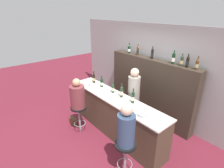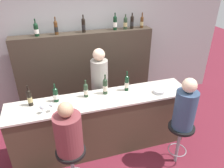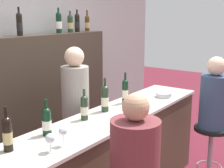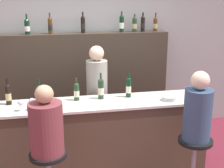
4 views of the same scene
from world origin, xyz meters
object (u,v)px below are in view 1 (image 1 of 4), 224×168
(wine_bottle_counter_4, at_px, (133,97))
(wine_glass_0, at_px, (89,83))
(wine_bottle_backbar_2, at_px, (152,54))
(wine_bottle_counter_3, at_px, (122,92))
(guest_seated_left, at_px, (77,96))
(wine_bottle_counter_2, at_px, (113,88))
(handbag, at_px, (73,121))
(wine_bottle_backbar_5, at_px, (188,62))
(bartender, at_px, (133,101))
(wine_bottle_backbar_0, at_px, (129,49))
(wine_glass_1, at_px, (92,84))
(metal_bowl, at_px, (142,114))
(bar_stool_left, at_px, (79,112))
(wine_bottle_backbar_4, at_px, (182,61))
(wine_bottle_counter_0, at_px, (94,78))
(wine_bottle_backbar_6, at_px, (197,64))
(bar_stool_right, at_px, (125,150))
(guest_seated_right, at_px, (126,127))
(wine_bottle_backbar_1, at_px, (138,51))
(wine_bottle_counter_1, at_px, (102,83))
(wine_bottle_backbar_3, at_px, (173,58))

(wine_bottle_counter_4, height_order, wine_glass_0, wine_bottle_counter_4)
(wine_bottle_counter_4, relative_size, wine_bottle_backbar_2, 1.05)
(wine_bottle_counter_3, relative_size, guest_seated_left, 0.46)
(wine_bottle_counter_2, distance_m, handbag, 1.50)
(wine_bottle_backbar_5, relative_size, bartender, 0.19)
(bartender, distance_m, handbag, 1.74)
(wine_bottle_backbar_0, bearing_deg, wine_glass_1, -86.43)
(wine_glass_0, xyz_separation_m, metal_bowl, (1.83, 0.03, -0.07))
(metal_bowl, height_order, bar_stool_left, metal_bowl)
(wine_bottle_backbar_4, xyz_separation_m, guest_seated_left, (-1.44, -1.93, -0.81))
(wine_bottle_counter_0, xyz_separation_m, metal_bowl, (1.99, -0.23, -0.11))
(wine_bottle_backbar_5, height_order, wine_glass_0, wine_bottle_backbar_5)
(wine_bottle_counter_2, height_order, wine_bottle_backbar_4, wine_bottle_backbar_4)
(wine_bottle_backbar_2, relative_size, guest_seated_left, 0.44)
(wine_bottle_backbar_6, relative_size, bar_stool_right, 0.41)
(wine_glass_0, xyz_separation_m, guest_seated_right, (1.95, -0.53, -0.04))
(wine_bottle_backbar_2, distance_m, wine_bottle_backbar_4, 0.83)
(wine_glass_1, bearing_deg, wine_bottle_counter_0, 138.49)
(wine_glass_0, bearing_deg, wine_bottle_counter_0, 122.61)
(wine_glass_1, relative_size, guest_seated_left, 0.20)
(wine_bottle_counter_0, bearing_deg, wine_bottle_backbar_1, 64.42)
(wine_bottle_backbar_1, relative_size, bar_stool_right, 0.44)
(wine_bottle_backbar_6, xyz_separation_m, bar_stool_left, (-1.79, -1.93, -1.28))
(bar_stool_left, height_order, bar_stool_right, same)
(wine_bottle_counter_2, relative_size, wine_glass_0, 2.11)
(wine_bottle_backbar_5, relative_size, wine_glass_0, 2.20)
(wine_bottle_backbar_1, xyz_separation_m, bartender, (0.61, -0.74, -1.09))
(wine_bottle_backbar_1, bearing_deg, bar_stool_left, -92.82)
(wine_bottle_backbar_0, height_order, metal_bowl, wine_bottle_backbar_0)
(wine_bottle_backbar_0, distance_m, wine_bottle_backbar_1, 0.34)
(guest_seated_right, bearing_deg, wine_bottle_counter_2, 148.50)
(wine_bottle_counter_2, bearing_deg, wine_glass_1, -154.43)
(wine_bottle_backbar_2, relative_size, wine_glass_0, 2.35)
(wine_bottle_counter_1, relative_size, wine_bottle_backbar_4, 1.05)
(guest_seated_left, relative_size, bartender, 0.45)
(wine_bottle_backbar_2, bearing_deg, guest_seated_left, -107.28)
(bartender, bearing_deg, wine_bottle_backbar_6, 34.22)
(wine_bottle_backbar_4, xyz_separation_m, wine_bottle_backbar_5, (0.14, 0.00, 0.01))
(wine_bottle_backbar_4, bearing_deg, wine_bottle_backbar_3, 180.00)
(wine_bottle_backbar_5, xyz_separation_m, wine_glass_1, (-1.74, -1.41, -0.73))
(guest_seated_left, bearing_deg, wine_bottle_counter_0, 120.02)
(wine_bottle_counter_1, bearing_deg, wine_bottle_backbar_6, 31.51)
(wine_bottle_backbar_3, bearing_deg, metal_bowl, -77.08)
(wine_glass_1, xyz_separation_m, guest_seated_right, (1.82, -0.53, -0.05))
(wine_glass_0, bearing_deg, wine_bottle_backbar_1, 74.74)
(wine_bottle_counter_0, xyz_separation_m, wine_bottle_backbar_3, (1.67, 1.15, 0.72))
(guest_seated_left, bearing_deg, bar_stool_right, 0.00)
(wine_bottle_counter_3, relative_size, wine_bottle_backbar_1, 1.08)
(wine_bottle_counter_2, relative_size, wine_bottle_backbar_2, 0.90)
(wine_bottle_counter_0, height_order, metal_bowl, wine_bottle_counter_0)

